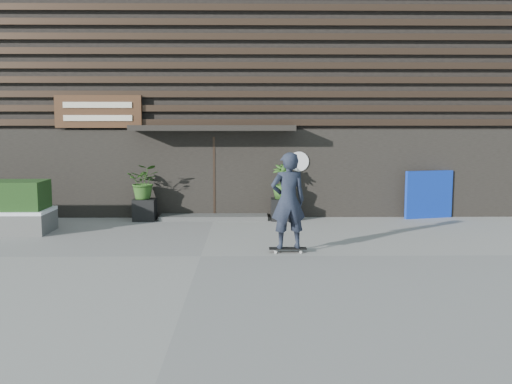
{
  "coord_description": "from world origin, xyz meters",
  "views": [
    {
      "loc": [
        0.95,
        -11.42,
        2.65
      ],
      "look_at": [
        1.14,
        1.75,
        1.1
      ],
      "focal_mm": 40.5,
      "sensor_mm": 36.0,
      "label": 1
    }
  ],
  "objects_px": {
    "planter_pot_left": "(145,210)",
    "skateboarder": "(288,201)",
    "planter_pot_right": "(282,209)",
    "blue_tarp": "(429,194)"
  },
  "relations": [
    {
      "from": "planter_pot_left",
      "to": "blue_tarp",
      "type": "bearing_deg",
      "value": 2.15
    },
    {
      "from": "planter_pot_left",
      "to": "planter_pot_right",
      "type": "bearing_deg",
      "value": 0.0
    },
    {
      "from": "blue_tarp",
      "to": "skateboarder",
      "type": "bearing_deg",
      "value": -148.79
    },
    {
      "from": "planter_pot_right",
      "to": "skateboarder",
      "type": "relative_size",
      "value": 0.29
    },
    {
      "from": "planter_pot_right",
      "to": "skateboarder",
      "type": "distance_m",
      "value": 4.15
    },
    {
      "from": "planter_pot_left",
      "to": "planter_pot_right",
      "type": "distance_m",
      "value": 3.8
    },
    {
      "from": "planter_pot_right",
      "to": "planter_pot_left",
      "type": "bearing_deg",
      "value": 180.0
    },
    {
      "from": "planter_pot_left",
      "to": "planter_pot_right",
      "type": "relative_size",
      "value": 1.0
    },
    {
      "from": "planter_pot_left",
      "to": "skateboarder",
      "type": "distance_m",
      "value": 5.54
    },
    {
      "from": "blue_tarp",
      "to": "skateboarder",
      "type": "xyz_separation_m",
      "value": [
        -4.29,
        -4.37,
        0.41
      ]
    }
  ]
}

